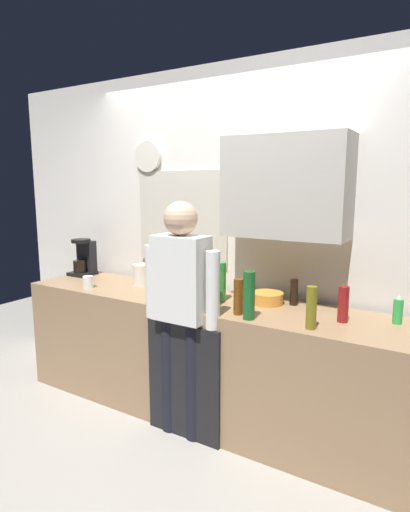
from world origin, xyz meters
The scene contains 17 objects.
ground_plane centered at (0.00, 0.00, 0.00)m, with size 8.00×8.00×0.00m, color #9E998E.
kitchen_counter centered at (0.00, 0.30, 0.44)m, with size 3.04×0.64×0.88m, color #937251.
dishwasher_panel centered at (0.03, -0.03, 0.40)m, with size 0.56×0.02×0.80m, color black.
back_wall_assembly centered at (0.06, 0.70, 1.35)m, with size 4.64×0.42×2.60m.
coffee_maker centered at (-1.39, 0.45, 1.03)m, with size 0.20×0.20×0.33m.
bottle_dark_sauce centered at (0.59, 0.50, 0.97)m, with size 0.06×0.06×0.18m, color black.
bottle_red_vinegar centered at (0.97, 0.31, 0.99)m, with size 0.06×0.06×0.22m, color maroon.
bottle_green_wine centered at (0.46, 0.06, 1.03)m, with size 0.07×0.07×0.30m, color #195923.
bottle_amber_beer centered at (0.36, 0.11, 1.00)m, with size 0.06×0.06×0.23m, color brown.
bottle_clear_soda centered at (0.10, 0.33, 1.02)m, with size 0.09×0.09×0.28m, color #2D8C33.
bottle_olive_oil centered at (0.84, 0.09, 1.01)m, with size 0.06×0.06×0.25m, color olive.
cup_white_mug centered at (-0.98, 0.12, 0.93)m, with size 0.08×0.08×0.10m, color white.
mixing_bowl centered at (0.43, 0.44, 0.92)m, with size 0.22×0.22×0.08m, color orange.
potted_plant centered at (0.01, 0.21, 1.02)m, with size 0.15×0.15×0.23m.
dish_soap centered at (1.25, 0.45, 0.96)m, with size 0.06×0.06×0.18m.
storage_canister centered at (-0.68, 0.42, 0.97)m, with size 0.14×0.14×0.17m, color silver.
person_at_sink centered at (0.00, 0.00, 0.95)m, with size 0.57×0.22×1.60m.
Camera 1 is at (1.52, -2.21, 1.71)m, focal length 29.58 mm.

